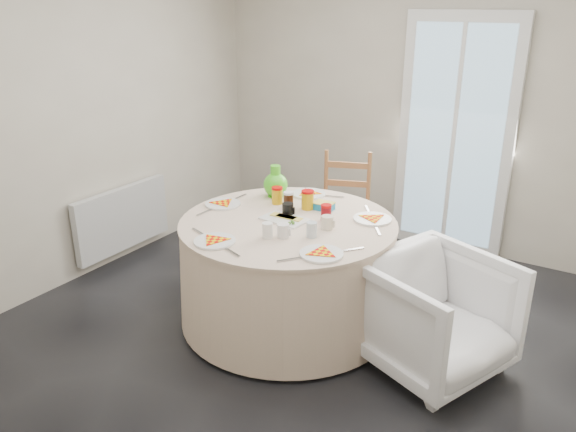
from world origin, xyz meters
The scene contains 14 objects.
floor centered at (0.00, 0.00, 0.00)m, with size 4.00×4.00×0.00m, color black.
wall_back centered at (0.00, 2.00, 1.30)m, with size 4.00×0.02×2.60m, color #BCB5A3.
wall_left centered at (-2.00, 0.00, 1.30)m, with size 0.02×4.00×2.60m, color #BCB5A3.
glass_door centered at (0.40, 1.95, 1.05)m, with size 1.00×0.08×2.10m, color silver.
radiator centered at (-1.94, 0.20, 0.38)m, with size 0.07×1.00×0.55m, color silver.
table centered at (-0.16, 0.10, 0.38)m, with size 1.53×1.53×0.77m, color beige.
wooden_chair centered at (-0.26, 1.16, 0.47)m, with size 0.43×0.41×0.97m, color #9D5436, non-canonical shape.
armchair centered at (0.90, 0.11, 0.39)m, with size 0.78×0.73×0.81m, color white.
place_settings centered at (-0.16, 0.10, 0.77)m, with size 1.42×1.42×0.03m, color white, non-canonical shape.
jar_cluster centered at (-0.20, 0.31, 0.82)m, with size 0.54×0.27×0.16m, color #A85111, non-canonical shape.
butter_tub centered at (-0.07, 0.43, 0.79)m, with size 0.14×0.10×0.06m, color #1377A8.
green_pitcher centered at (-0.52, 0.49, 0.87)m, with size 0.19×0.19×0.24m, color #46CB21, non-canonical shape.
cheese_platter centered at (-0.20, 0.11, 0.77)m, with size 0.31×0.20×0.04m, color white, non-canonical shape.
mugs_glasses centered at (-0.04, 0.08, 0.81)m, with size 0.60×0.60×0.11m, color gray, non-canonical shape.
Camera 1 is at (1.73, -2.90, 2.17)m, focal length 35.00 mm.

